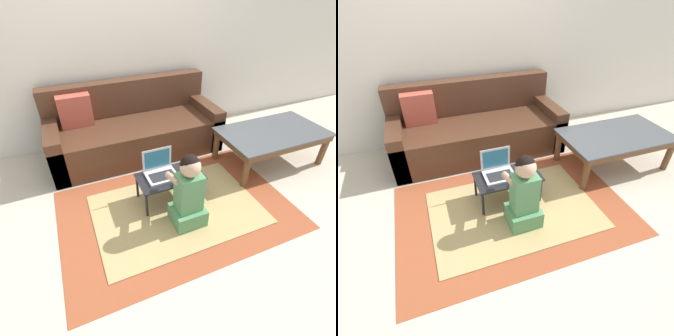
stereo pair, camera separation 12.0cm
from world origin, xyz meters
The scene contains 9 objects.
ground_plane centered at (0.00, 0.00, 0.00)m, with size 16.00×16.00×0.00m, color beige.
wall_back centered at (0.00, 1.56, 1.25)m, with size 9.00×0.06×2.50m.
area_rug centered at (0.00, -0.09, 0.00)m, with size 2.17×1.42×0.01m.
couch centered at (-0.05, 1.12, 0.29)m, with size 2.03×0.82×0.83m.
coffee_table centered at (1.34, 0.25, 0.35)m, with size 1.20×0.69×0.41m.
laptop_desk centered at (0.00, 0.08, 0.26)m, with size 0.63×0.34×0.29m.
laptop centered at (-0.08, 0.13, 0.33)m, with size 0.29×0.23×0.24m.
computer_mouse centered at (0.14, 0.07, 0.30)m, with size 0.06×0.10×0.04m.
person_seated centered at (0.02, -0.26, 0.33)m, with size 0.28×0.36×0.71m.
Camera 1 is at (-0.78, -1.72, 1.81)m, focal length 28.00 mm.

